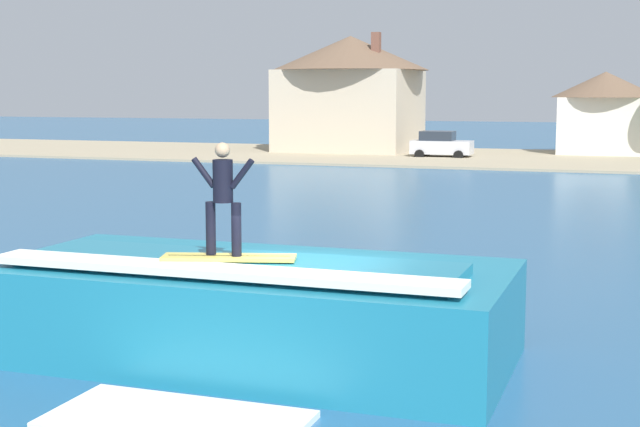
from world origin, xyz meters
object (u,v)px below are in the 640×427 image
object	(u,v)px
house_small_cottage	(605,109)
tree_tall_bare	(299,90)
wave_crest	(250,309)
surfboard	(229,257)
house_with_chimney	(350,88)
surfer	(223,193)
car_near_shore	(441,145)

from	to	relation	value
house_small_cottage	tree_tall_bare	size ratio (longest dim) A/B	1.30
house_small_cottage	wave_crest	bearing A→B (deg)	-93.44
surfboard	house_with_chimney	size ratio (longest dim) A/B	0.19
wave_crest	surfboard	world-z (taller)	surfboard
surfer	car_near_shore	world-z (taller)	surfer
wave_crest	car_near_shore	bearing A→B (deg)	98.27
surfboard	house_with_chimney	xyz separation A→B (m)	(-14.72, 52.82, 2.96)
surfer	car_near_shore	size ratio (longest dim) A/B	0.44
house_small_cottage	tree_tall_bare	world-z (taller)	house_small_cottage
surfboard	car_near_shore	distance (m)	48.69
house_with_chimney	house_small_cottage	world-z (taller)	house_with_chimney
wave_crest	tree_tall_bare	world-z (taller)	tree_tall_bare
wave_crest	house_with_chimney	xyz separation A→B (m)	(-14.80, 52.19, 3.93)
surfboard	tree_tall_bare	xyz separation A→B (m)	(-19.44, 54.56, 2.79)
surfboard	car_near_shore	xyz separation A→B (m)	(-6.83, 48.20, -0.87)
surfer	tree_tall_bare	world-z (taller)	tree_tall_bare
house_with_chimney	house_small_cottage	bearing A→B (deg)	7.67
wave_crest	house_small_cottage	world-z (taller)	house_small_cottage
house_small_cottage	surfer	bearing A→B (deg)	-93.57
surfboard	wave_crest	bearing A→B (deg)	83.15
wave_crest	surfboard	size ratio (longest dim) A/B	3.91
surfer	car_near_shore	xyz separation A→B (m)	(-6.75, 48.21, -1.91)
car_near_shore	house_with_chimney	size ratio (longest dim) A/B	0.35
wave_crest	car_near_shore	distance (m)	48.07
tree_tall_bare	surfboard	bearing A→B (deg)	-70.39
car_near_shore	house_small_cottage	distance (m)	12.61
wave_crest	house_small_cottage	size ratio (longest dim) A/B	1.14
car_near_shore	wave_crest	bearing A→B (deg)	-81.73
wave_crest	car_near_shore	world-z (taller)	car_near_shore
surfboard	tree_tall_bare	distance (m)	57.99
surfboard	house_with_chimney	bearing A→B (deg)	105.57
house_with_chimney	surfboard	bearing A→B (deg)	-74.43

